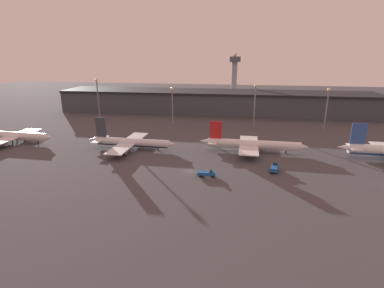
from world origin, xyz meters
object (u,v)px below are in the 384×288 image
Objects in this scene: airplane_0 at (16,136)px; control_tower at (234,75)px; service_vehicle_0 at (206,173)px; service_vehicle_2 at (274,168)px; airplane_2 at (252,145)px; airplane_1 at (131,142)px.

control_tower is (99.33, 120.74, 20.40)m from airplane_0.
control_tower is at bearing 83.69° from service_vehicle_0.
service_vehicle_0 is 25.10m from service_vehicle_2.
airplane_0 is 118.66m from service_vehicle_2.
airplane_2 is at bearing 56.82° from service_vehicle_0.
service_vehicle_0 is (-16.46, -29.52, -2.04)m from airplane_2.
service_vehicle_0 is at bearing -14.21° from airplane_0.
service_vehicle_0 is 1.00× the size of service_vehicle_2.
airplane_0 is 5.98× the size of service_vehicle_2.
service_vehicle_2 is at bearing -82.68° from control_tower.
airplane_1 is at bearing -174.03° from airplane_2.
service_vehicle_0 is (93.49, -26.58, -2.03)m from airplane_0.
service_vehicle_2 is (117.21, -18.37, -1.86)m from airplane_0.
control_tower is at bearing 72.51° from airplane_1.
airplane_1 is 130.55m from control_tower.
airplane_1 is (57.04, -1.05, -0.17)m from airplane_0.
service_vehicle_2 reaches higher than service_vehicle_0.
airplane_0 is at bearing 93.10° from service_vehicle_2.
control_tower is (-10.62, 117.80, 20.39)m from airplane_2.
airplane_1 is 44.54m from service_vehicle_0.
airplane_1 is 1.00× the size of control_tower.
airplane_1 is at bearing -109.15° from control_tower.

